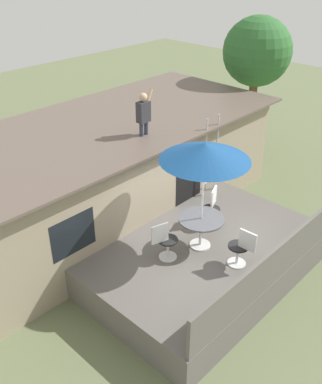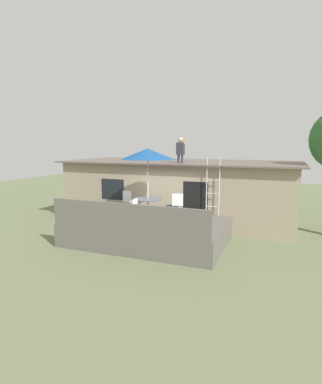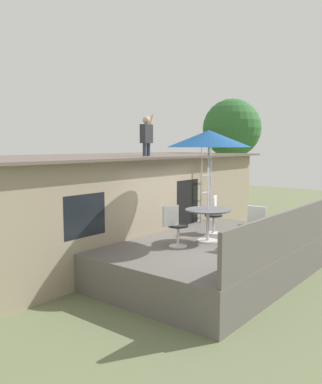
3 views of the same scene
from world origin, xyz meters
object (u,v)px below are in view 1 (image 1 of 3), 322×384
Objects in this scene: patio_umbrella at (205,152)px; patio_table at (201,224)px; step_ladder at (211,156)px; patio_chair_near at (241,248)px; patio_chair_left at (165,241)px; person_figure at (144,111)px; patio_chair_right at (212,208)px; backyard_tree at (257,53)px.

patio_table is at bearing 90.00° from patio_umbrella.
step_ladder reaches higher than patio_chair_near.
patio_table is 1.13× the size of patio_chair_left.
patio_umbrella is 1.15× the size of step_ladder.
person_figure reaches higher than patio_chair_left.
patio_chair_near is (0.04, -1.06, -1.89)m from patio_umbrella.
patio_chair_left and patio_chair_near have the same top height.
patio_table is 0.47× the size of step_ladder.
patio_table is 1.13× the size of patio_chair_right.
person_figure reaches higher than patio_table.
step_ladder is (2.06, 1.37, -1.25)m from patio_umbrella.
patio_chair_left is (-0.89, 0.26, -1.89)m from patio_umbrella.
patio_chair_left is (-2.95, -1.11, -0.64)m from step_ladder.
backyard_tree reaches higher than patio_chair_left.
patio_table is 0.41× the size of patio_umbrella.
patio_umbrella is at bearing -102.14° from person_figure.
patio_chair_near is (-0.44, -3.32, -2.07)m from person_figure.
patio_chair_right is at bearing 22.85° from patio_umbrella.
patio_umbrella reaches higher than patio_chair_right.
patio_chair_right is (0.87, 0.37, -1.89)m from patio_umbrella.
step_ladder is at bearing -29.55° from person_figure.
patio_chair_near is (0.04, -1.06, -0.13)m from patio_table.
patio_chair_near reaches higher than patio_table.
patio_umbrella is at bearing -90.00° from patio_table.
backyard_tree is at bearing -60.11° from patio_chair_near.
patio_umbrella is (0.00, -0.00, 1.76)m from patio_table.
backyard_tree reaches higher than patio_umbrella.
step_ladder is at bearing -42.14° from patio_chair_near.
step_ladder is 0.46× the size of backyard_tree.
patio_chair_left is at bearing 32.90° from patio_chair_near.
patio_chair_left is at bearing 163.49° from patio_umbrella.
patio_chair_near is 0.19× the size of backyard_tree.
backyard_tree is (7.33, 2.73, 2.36)m from patio_chair_left.
patio_umbrella reaches higher than patio_table.
patio_table is at bearing 0.00° from patio_chair_left.
backyard_tree is at bearing 20.30° from step_ladder.
step_ladder is at bearing 37.10° from patio_chair_left.
patio_chair_right is (0.87, 0.37, -0.13)m from patio_table.
patio_chair_left is 0.19× the size of backyard_tree.
patio_chair_near is at bearing -129.70° from step_ladder.
person_figure is (0.49, 2.26, 1.94)m from patio_table.
backyard_tree is (5.57, 2.63, 2.36)m from patio_chair_right.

